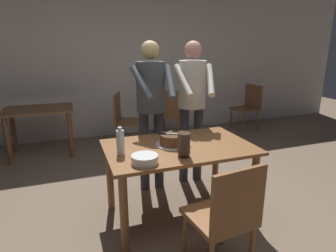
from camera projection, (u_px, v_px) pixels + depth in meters
name	position (u px, v px, depth m)	size (l,w,h in m)	color
ground_plane	(178.00, 215.00, 2.94)	(14.00, 14.00, 0.00)	#7A6651
back_wall	(118.00, 63.00, 5.27)	(10.00, 0.12, 2.70)	beige
main_dining_table	(179.00, 157.00, 2.76)	(1.39, 0.88, 0.75)	brown
cake_on_platter	(173.00, 140.00, 2.73)	(0.34, 0.34, 0.11)	silver
cake_knife	(166.00, 133.00, 2.72)	(0.26, 0.13, 0.02)	silver
plate_stack	(145.00, 159.00, 2.32)	(0.22, 0.22, 0.07)	white
wine_glass_near	(121.00, 136.00, 2.69)	(0.08, 0.08, 0.14)	silver
water_bottle	(120.00, 142.00, 2.48)	(0.07, 0.07, 0.25)	silver
hurricane_lamp	(184.00, 145.00, 2.44)	(0.11, 0.11, 0.21)	black
person_cutting_cake	(151.00, 100.00, 3.20)	(0.47, 0.56, 1.72)	#2D2D38
person_standing_beside	(192.00, 97.00, 3.40)	(0.46, 0.57, 1.72)	#2D2D38
chair_near_side	(225.00, 215.00, 2.08)	(0.49, 0.49, 0.90)	brown
background_table	(40.00, 119.00, 4.40)	(1.00, 0.70, 0.74)	brown
background_chair_0	(169.00, 112.00, 5.19)	(0.61, 0.61, 0.90)	brown
background_chair_2	(125.00, 118.00, 4.78)	(0.57, 0.57, 0.90)	brown
background_chair_3	(248.00, 106.00, 5.75)	(0.50, 0.50, 0.90)	brown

